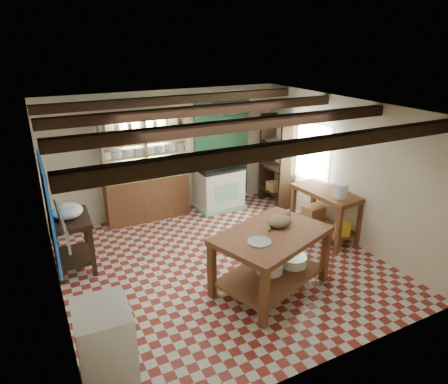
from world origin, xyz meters
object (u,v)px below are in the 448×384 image
prep_table (73,243)px  cat (280,221)px  white_cabinet (105,348)px  right_counter (325,214)px  stove (219,188)px  work_table (271,261)px

prep_table → cat: size_ratio=2.34×
white_cabinet → right_counter: 4.71m
white_cabinet → cat: (2.78, 0.86, 0.52)m
stove → cat: 3.05m
prep_table → stove: bearing=21.2°
stove → prep_table: (-3.22, -1.14, -0.03)m
stove → cat: cat is taller
prep_table → white_cabinet: 2.68m
prep_table → cat: (2.76, -1.82, 0.57)m
white_cabinet → prep_table: bearing=91.7°
right_counter → cat: bearing=-157.8°
white_cabinet → cat: 2.95m
work_table → cat: (0.22, 0.13, 0.55)m
work_table → right_counter: right_counter is taller
prep_table → right_counter: 4.49m
work_table → white_cabinet: 2.66m
work_table → white_cabinet: white_cabinet is taller
prep_table → white_cabinet: size_ratio=0.90×
work_table → stove: bearing=58.2°
prep_table → white_cabinet: bearing=-88.6°
work_table → stove: 3.16m
work_table → cat: cat is taller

